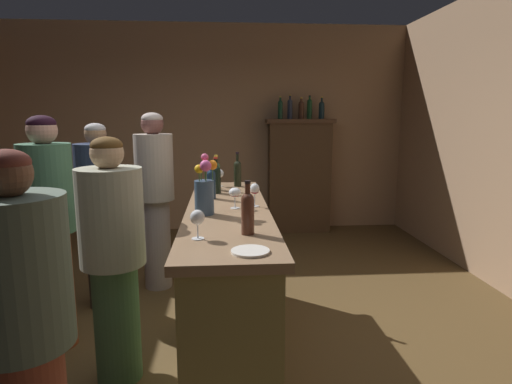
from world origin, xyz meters
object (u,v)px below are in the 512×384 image
at_px(patron_in_navy, 23,331).
at_px(display_bottle_midright, 309,108).
at_px(wine_glass_front, 197,218).
at_px(flower_arrangement, 205,190).
at_px(display_bottle_midleft, 290,108).
at_px(wine_glass_spare, 255,190).
at_px(display_bottle_left, 280,109).
at_px(patron_by_cabinet, 100,209).
at_px(wine_bottle_rose, 248,211).
at_px(patron_in_grey, 50,223).
at_px(wine_glass_rear, 219,174).
at_px(wine_glass_mid, 235,193).
at_px(patron_near_entrance, 155,193).
at_px(wine_bottle_riesling, 216,178).
at_px(display_cabinet, 299,173).
at_px(cheese_plate, 250,251).
at_px(display_bottle_center, 301,109).
at_px(patron_redhead, 113,253).
at_px(wine_bottle_merlot, 238,172).
at_px(wine_bottle_malbec, 211,182).
at_px(bar_counter, 228,279).
at_px(display_bottle_right, 322,109).
at_px(wine_bottle_pinot, 216,174).

bearing_deg(patron_in_navy, display_bottle_midright, 15.49).
xyz_separation_m(wine_glass_front, flower_arrangement, (0.01, 0.55, 0.05)).
bearing_deg(display_bottle_midleft, display_bottle_midright, -0.00).
height_order(wine_glass_spare, display_bottle_left, display_bottle_left).
xyz_separation_m(patron_in_navy, patron_by_cabinet, (-0.27, 2.07, 0.04)).
bearing_deg(wine_bottle_rose, patron_in_grey, 148.86).
bearing_deg(wine_glass_rear, wine_glass_mid, -83.10).
distance_m(display_bottle_left, patron_near_entrance, 2.59).
relative_size(display_bottle_midleft, patron_in_navy, 0.22).
relative_size(wine_bottle_riesling, wine_bottle_rose, 1.02).
height_order(display_cabinet, wine_bottle_rose, display_cabinet).
relative_size(wine_bottle_riesling, display_bottle_midleft, 0.88).
bearing_deg(wine_glass_front, cheese_plate, -43.36).
distance_m(wine_bottle_rose, patron_in_grey, 1.60).
bearing_deg(patron_near_entrance, display_bottle_left, 98.92).
distance_m(display_cabinet, display_bottle_midleft, 0.94).
height_order(display_cabinet, display_bottle_midleft, display_bottle_midleft).
height_order(display_bottle_center, patron_redhead, display_bottle_center).
bearing_deg(display_bottle_left, wine_glass_spare, -100.58).
bearing_deg(display_bottle_left, wine_glass_front, -103.45).
bearing_deg(display_bottle_center, wine_bottle_merlot, -113.17).
bearing_deg(wine_glass_mid, wine_bottle_riesling, 102.97).
xyz_separation_m(wine_bottle_rose, cheese_plate, (-0.01, -0.31, -0.12)).
height_order(wine_bottle_malbec, display_bottle_midleft, display_bottle_midleft).
relative_size(bar_counter, wine_glass_mid, 15.90).
bearing_deg(display_bottle_midleft, patron_in_grey, -125.50).
relative_size(wine_glass_spare, display_bottle_midleft, 0.49).
xyz_separation_m(wine_glass_mid, display_bottle_right, (1.32, 3.20, 0.61)).
bearing_deg(wine_bottle_pinot, wine_bottle_malbec, -94.97).
bearing_deg(display_bottle_center, display_bottle_midright, 0.00).
bearing_deg(display_bottle_midright, wine_glass_rear, -118.90).
relative_size(patron_in_navy, patron_redhead, 1.00).
xyz_separation_m(wine_bottle_pinot, display_bottle_midleft, (1.00, 2.46, 0.59)).
bearing_deg(display_bottle_midright, wine_glass_front, -109.02).
xyz_separation_m(bar_counter, flower_arrangement, (-0.15, -0.19, 0.68)).
bearing_deg(wine_bottle_merlot, display_bottle_midright, 64.40).
bearing_deg(display_bottle_center, wine_glass_mid, -107.74).
distance_m(wine_glass_front, patron_in_navy, 0.90).
xyz_separation_m(wine_bottle_riesling, wine_glass_mid, (0.14, -0.60, -0.02)).
bearing_deg(patron_in_grey, display_cabinet, 45.77).
distance_m(bar_counter, wine_glass_spare, 0.66).
distance_m(wine_glass_rear, display_bottle_center, 2.61).
xyz_separation_m(wine_bottle_merlot, wine_bottle_malbec, (-0.22, -0.56, -0.01)).
distance_m(display_cabinet, display_bottle_left, 0.96).
height_order(wine_bottle_riesling, wine_bottle_pinot, wine_bottle_pinot).
distance_m(wine_glass_rear, patron_in_navy, 2.32).
bearing_deg(wine_glass_rear, wine_bottle_pinot, -97.28).
distance_m(wine_bottle_pinot, display_bottle_midright, 2.84).
height_order(display_cabinet, display_bottle_left, display_bottle_left).
height_order(cheese_plate, patron_by_cabinet, patron_by_cabinet).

